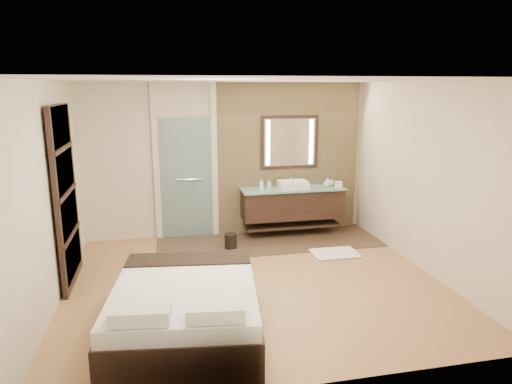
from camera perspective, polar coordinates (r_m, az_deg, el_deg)
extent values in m
plane|color=#A37444|center=(6.36, -0.21, -11.30)|extent=(5.00, 5.00, 0.00)
cube|color=#3D2F21|center=(7.93, 1.66, -6.21)|extent=(3.80, 1.30, 0.01)
cube|color=tan|center=(8.30, 4.08, 4.21)|extent=(2.60, 0.08, 2.70)
cube|color=black|center=(8.19, 4.55, -1.50)|extent=(1.80, 0.50, 0.50)
cube|color=black|center=(8.30, 4.50, -4.11)|extent=(1.71, 0.45, 0.04)
cube|color=#86CCC0|center=(8.10, 4.63, 0.38)|extent=(1.85, 0.55, 0.03)
cube|color=white|center=(8.09, 4.64, 0.94)|extent=(0.50, 0.38, 0.13)
cylinder|color=silver|center=(8.26, 4.26, 1.34)|extent=(0.03, 0.03, 0.18)
cylinder|color=silver|center=(8.21, 4.35, 1.83)|extent=(0.02, 0.10, 0.02)
cube|color=black|center=(8.22, 4.21, 6.23)|extent=(1.06, 0.03, 0.96)
cube|color=white|center=(8.20, 4.24, 6.21)|extent=(0.94, 0.01, 0.84)
cube|color=#FFE5BF|center=(8.09, 1.51, 6.15)|extent=(0.07, 0.01, 0.80)
cube|color=#FFE5BF|center=(8.32, 6.91, 6.25)|extent=(0.07, 0.01, 0.80)
cube|color=#9FC9C7|center=(8.04, -8.72, 1.62)|extent=(0.90, 0.05, 2.10)
cylinder|color=silver|center=(7.99, -8.34, 1.57)|extent=(0.45, 0.03, 0.03)
cube|color=beige|center=(7.98, -12.39, 3.58)|extent=(0.10, 0.08, 2.70)
cube|color=beige|center=(8.04, -5.23, 3.89)|extent=(0.10, 0.08, 2.70)
cube|color=black|center=(6.55, -22.69, -0.52)|extent=(0.06, 1.20, 2.40)
cube|color=beige|center=(6.77, -21.90, -7.36)|extent=(0.02, 1.06, 0.52)
cube|color=beige|center=(6.60, -22.33, -2.57)|extent=(0.02, 1.06, 0.52)
cube|color=beige|center=(6.48, -22.78, 2.45)|extent=(0.02, 1.06, 0.52)
cube|color=beige|center=(6.41, -23.24, 7.62)|extent=(0.02, 1.06, 0.52)
cube|color=black|center=(5.13, -8.74, -15.19)|extent=(1.74, 2.07, 0.42)
cube|color=white|center=(5.00, -8.86, -12.23)|extent=(1.69, 2.02, 0.17)
cube|color=black|center=(5.61, -8.39, -8.35)|extent=(1.51, 0.61, 0.04)
cube|color=white|center=(4.29, -14.21, -14.55)|extent=(0.55, 0.35, 0.13)
cube|color=white|center=(4.23, -5.03, -14.59)|extent=(0.55, 0.35, 0.13)
cube|color=white|center=(7.47, 9.82, -7.54)|extent=(0.72, 0.50, 0.02)
cylinder|color=black|center=(7.60, -3.18, -6.15)|extent=(0.26, 0.26, 0.25)
cube|color=white|center=(8.27, 10.28, 0.94)|extent=(0.15, 0.15, 0.10)
imported|color=white|center=(7.87, 0.68, 0.92)|extent=(0.10, 0.10, 0.21)
imported|color=#B2B2B2|center=(8.10, 1.66, 1.08)|extent=(0.08, 0.08, 0.15)
imported|color=silver|center=(8.27, 8.90, 1.20)|extent=(0.17, 0.17, 0.16)
imported|color=white|center=(8.38, 9.25, 1.13)|extent=(0.15, 0.15, 0.10)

